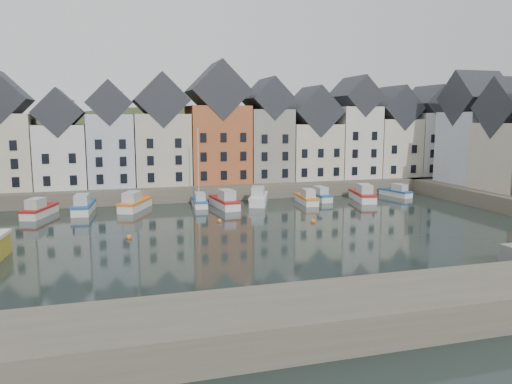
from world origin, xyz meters
name	(u,v)px	position (x,y,z in m)	size (l,w,h in m)	color
ground	(276,236)	(0.00, 0.00, 0.00)	(260.00, 260.00, 0.00)	black
far_quay	(215,186)	(0.00, 30.00, 1.00)	(90.00, 16.00, 2.00)	#554F41
near_wall	(227,327)	(-10.00, -22.00, 1.00)	(50.00, 6.00, 2.00)	#554F41
hillside	(192,259)	(0.02, 56.00, -17.96)	(153.60, 70.40, 64.00)	#233018
far_terrace	(238,136)	(3.21, 28.00, 8.88)	(72.37, 8.16, 17.78)	beige
mooring_buoys	(225,226)	(-4.00, 5.33, 0.15)	(20.50, 5.50, 0.50)	orange
boat_a	(39,210)	(-23.83, 17.35, 0.74)	(3.88, 6.74, 2.47)	silver
boat_b	(83,206)	(-18.88, 18.24, 0.78)	(2.80, 7.03, 2.63)	silver
boat_c	(135,204)	(-12.75, 18.57, 0.79)	(4.79, 7.16, 2.64)	silver
boat_d	(200,201)	(-4.42, 18.67, 0.68)	(2.03, 5.54, 10.41)	silver
boat_e	(225,202)	(-1.42, 16.77, 0.80)	(2.86, 7.18, 2.69)	silver
boat_f	(259,198)	(3.56, 18.22, 0.80)	(4.49, 7.35, 2.70)	silver
boat_g	(307,199)	(9.96, 16.72, 0.68)	(2.37, 6.09, 2.28)	silver
boat_h	(318,196)	(12.53, 18.88, 0.67)	(2.40, 5.97, 2.23)	silver
boat_i	(363,195)	(18.40, 16.70, 0.80)	(3.55, 7.30, 2.69)	silver
boat_j	(396,192)	(25.17, 18.97, 0.62)	(2.85, 5.69, 2.09)	silver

